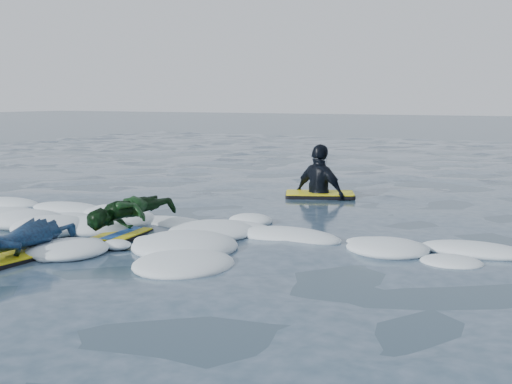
# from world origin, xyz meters

# --- Properties ---
(ground) EXTENTS (120.00, 120.00, 0.00)m
(ground) POSITION_xyz_m (0.00, 0.00, 0.00)
(ground) COLOR #1B3042
(ground) RESTS_ON ground
(foam_band) EXTENTS (12.00, 3.10, 0.30)m
(foam_band) POSITION_xyz_m (0.00, 1.03, 0.00)
(foam_band) COLOR white
(foam_band) RESTS_ON ground
(prone_woman_unit) EXTENTS (0.63, 1.51, 0.38)m
(prone_woman_unit) POSITION_xyz_m (-0.27, -0.92, 0.19)
(prone_woman_unit) COLOR black
(prone_woman_unit) RESTS_ON ground
(prone_child_unit) EXTENTS (0.81, 1.32, 0.48)m
(prone_child_unit) POSITION_xyz_m (0.02, 0.63, 0.25)
(prone_child_unit) COLOR black
(prone_child_unit) RESTS_ON ground
(waiting_rider_unit) EXTENTS (1.34, 1.08, 1.77)m
(waiting_rider_unit) POSITION_xyz_m (0.93, 4.61, 0.04)
(waiting_rider_unit) COLOR black
(waiting_rider_unit) RESTS_ON ground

